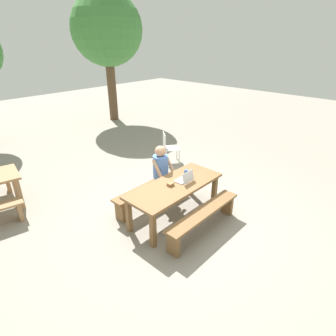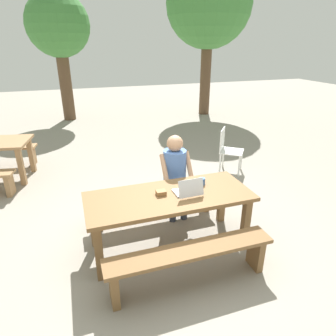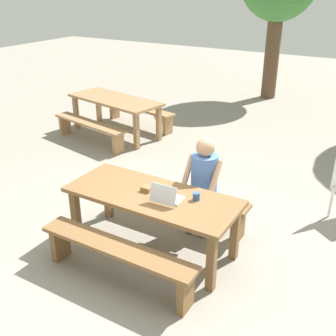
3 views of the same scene
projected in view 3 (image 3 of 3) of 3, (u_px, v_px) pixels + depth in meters
The scene contains 11 objects.
ground_plane at pixel (153, 248), 5.08m from camera, with size 30.00×30.00×0.00m, color gray.
picnic_table_front at pixel (152, 202), 4.81m from camera, with size 2.05×0.84×0.75m.
bench_near at pixel (117, 255), 4.37m from camera, with size 1.87×0.30×0.47m.
bench_far at pixel (181, 199), 5.49m from camera, with size 1.87×0.30×0.47m.
laptop at pixel (167, 197), 4.59m from camera, with size 0.33×0.29×0.23m.
small_pouch at pixel (147, 189), 4.82m from camera, with size 0.12×0.10×0.06m.
coffee_mug at pixel (196, 196), 4.62m from camera, with size 0.08×0.08×0.09m.
person_seated at pixel (203, 177), 5.14m from camera, with size 0.45×0.43×1.28m.
picnic_table_mid at pixel (115, 104), 8.53m from camera, with size 2.21×1.22×0.77m.
bench_mid_south at pixel (89, 127), 8.19m from camera, with size 1.90×0.65×0.44m.
bench_mid_north at pixel (139, 111), 9.15m from camera, with size 1.90×0.65×0.44m.
Camera 3 is at (2.29, -3.52, 3.03)m, focal length 43.93 mm.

